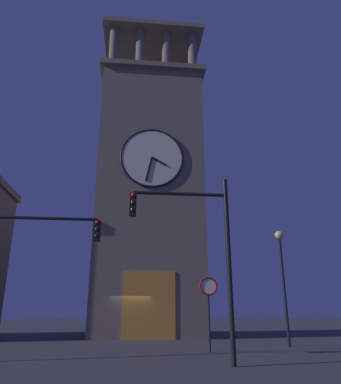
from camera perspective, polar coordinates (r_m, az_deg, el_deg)
The scene contains 6 objects.
ground_plane at distance 24.03m, azimuth -6.44°, elevation -21.88°, with size 200.00×200.00×0.00m, color #424247.
clocktower at distance 28.48m, azimuth -3.39°, elevation -0.48°, with size 8.03×8.25×25.69m.
traffic_signal_near at distance 11.90m, azimuth 4.12°, elevation -7.16°, with size 3.30×0.41×5.85m.
traffic_signal_mid at distance 14.00m, azimuth -21.59°, elevation -8.90°, with size 3.97×0.41×5.10m.
street_lamp at distance 19.64m, azimuth 16.99°, elevation -10.76°, with size 0.44×0.44×5.57m.
no_horn_sign at distance 15.97m, azimuth 5.95°, elevation -15.31°, with size 0.78×0.14×2.97m.
Camera 1 is at (-0.07, 23.99, 1.48)m, focal length 34.16 mm.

